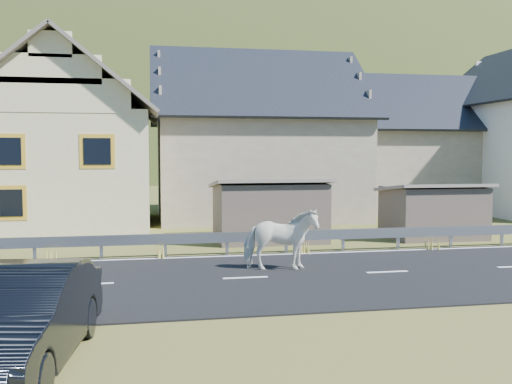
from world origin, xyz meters
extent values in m
plane|color=#47501C|center=(0.00, 0.00, 0.00)|extent=(160.00, 160.00, 0.00)
cube|color=black|center=(0.00, 0.00, 0.02)|extent=(60.00, 7.00, 0.04)
cube|color=silver|center=(0.00, 0.00, 0.04)|extent=(60.00, 6.60, 0.01)
cube|color=#93969B|center=(0.00, 3.68, 0.58)|extent=(28.00, 0.08, 0.34)
cube|color=#93969B|center=(-10.00, 3.70, 0.35)|extent=(0.10, 0.06, 0.70)
cube|color=#93969B|center=(-8.00, 3.70, 0.35)|extent=(0.10, 0.06, 0.70)
cube|color=#93969B|center=(-6.00, 3.70, 0.35)|extent=(0.10, 0.06, 0.70)
cube|color=#93969B|center=(-4.00, 3.70, 0.35)|extent=(0.10, 0.06, 0.70)
cube|color=#93969B|center=(-2.00, 3.70, 0.35)|extent=(0.10, 0.06, 0.70)
cube|color=#93969B|center=(0.00, 3.70, 0.35)|extent=(0.10, 0.06, 0.70)
cube|color=#93969B|center=(2.00, 3.70, 0.35)|extent=(0.10, 0.06, 0.70)
cube|color=#93969B|center=(4.00, 3.70, 0.35)|extent=(0.10, 0.06, 0.70)
cube|color=#93969B|center=(6.00, 3.70, 0.35)|extent=(0.10, 0.06, 0.70)
cube|color=brown|center=(-2.00, 6.50, 1.10)|extent=(4.30, 3.30, 2.40)
cube|color=brown|center=(4.50, 6.00, 1.00)|extent=(3.80, 2.90, 2.20)
cube|color=beige|center=(-10.00, 12.00, 2.50)|extent=(7.00, 9.00, 5.00)
cube|color=gold|center=(-11.60, 7.50, 3.40)|extent=(1.30, 0.12, 1.30)
cube|color=gold|center=(-8.40, 7.50, 3.40)|extent=(1.30, 0.12, 1.30)
cube|color=gold|center=(-11.60, 7.50, 1.50)|extent=(1.30, 0.12, 1.30)
cube|color=gray|center=(-12.00, 13.50, 6.56)|extent=(0.70, 0.70, 2.40)
cube|color=gray|center=(-1.00, 15.00, 2.50)|extent=(10.00, 9.00, 5.00)
cube|color=gray|center=(9.00, 17.00, 2.30)|extent=(9.00, 8.00, 4.60)
ellipsoid|color=#253313|center=(5.00, 180.00, -20.00)|extent=(440.00, 280.00, 260.00)
imported|color=white|center=(-2.86, 0.83, 0.92)|extent=(1.22, 2.19, 1.75)
imported|color=black|center=(-8.49, -5.54, 0.79)|extent=(2.17, 4.94, 1.58)
camera|label=1|loc=(-6.45, -14.71, 3.37)|focal=40.00mm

